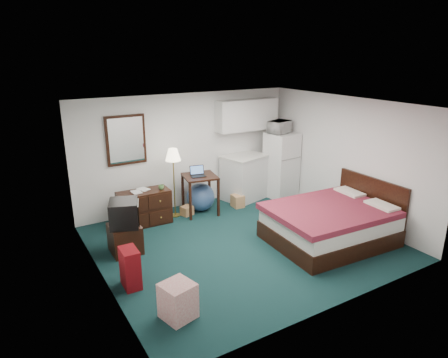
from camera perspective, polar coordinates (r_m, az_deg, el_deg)
floor at (r=7.40m, az=2.66°, el=-9.05°), size 5.00×4.50×0.01m
ceiling at (r=6.65m, az=2.97°, el=10.52°), size 5.00×4.50×0.01m
walls at (r=6.93m, az=2.80°, el=0.21°), size 5.01×4.51×2.50m
mirror at (r=8.23m, az=-13.83°, el=5.44°), size 0.80×0.06×1.00m
upper_cabinets at (r=9.24m, az=3.27°, el=9.14°), size 1.50×0.35×0.70m
headboard at (r=8.23m, az=20.23°, el=-3.17°), size 0.06×1.56×1.00m
dresser at (r=8.17m, az=-11.31°, el=-4.04°), size 1.03×0.49×0.70m
floor_lamp at (r=8.34m, az=-7.15°, el=-0.57°), size 0.40×0.40×1.46m
desk at (r=8.54m, az=-3.42°, el=-2.20°), size 0.78×0.78×0.85m
exercise_ball at (r=8.71m, az=-3.37°, el=-2.59°), size 0.77×0.77×0.61m
kitchen_counter at (r=9.35m, az=2.89°, el=0.18°), size 1.08×0.93×1.02m
fridge at (r=9.51m, az=8.16°, el=1.96°), size 0.69×0.69×1.54m
bed at (r=7.55m, az=14.83°, el=-6.31°), size 2.17×1.74×0.67m
tv_stand at (r=7.18m, az=-13.94°, el=-8.27°), size 0.51×0.55×0.50m
suitcase at (r=6.16m, az=-13.26°, el=-12.28°), size 0.24×0.38×0.61m
retail_box at (r=5.46m, az=-6.60°, el=-16.88°), size 0.48×0.48×0.49m
file_bin at (r=8.29m, az=-10.97°, el=-5.15°), size 0.47×0.38×0.31m
cardboard_box_a at (r=8.56m, az=-5.31°, el=-4.52°), size 0.28×0.26×0.20m
cardboard_box_b at (r=8.96m, az=1.95°, el=-3.15°), size 0.25×0.29×0.27m
laptop at (r=8.31m, az=-3.70°, el=1.05°), size 0.34×0.30×0.21m
crt_tv at (r=6.99m, az=-14.10°, el=-4.79°), size 0.63×0.66×0.45m
microwave at (r=9.27m, az=7.93°, el=7.56°), size 0.59×0.44×0.35m
book_a at (r=7.93m, az=-13.06°, el=-1.21°), size 0.18×0.03×0.24m
book_b at (r=8.04m, az=-11.99°, el=-0.88°), size 0.18×0.08×0.24m
mug at (r=8.08m, az=-8.96°, el=-1.09°), size 0.12×0.10×0.11m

